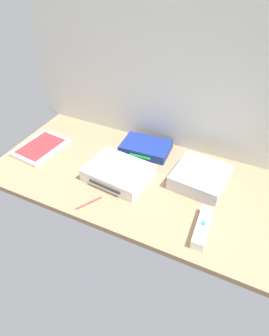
{
  "coord_description": "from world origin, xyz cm",
  "views": [
    {
      "loc": [
        34.48,
        -71.44,
        70.01
      ],
      "look_at": [
        0.0,
        0.0,
        4.0
      ],
      "focal_mm": 32.63,
      "sensor_mm": 36.0,
      "label": 1
    }
  ],
  "objects": [
    {
      "name": "ground_plane",
      "position": [
        0.0,
        0.0,
        -1.0
      ],
      "size": [
        100.0,
        48.0,
        2.0
      ],
      "primitive_type": "cube",
      "color": "#9E7F5B",
      "rests_on": "ground"
    },
    {
      "name": "back_wall",
      "position": [
        0.0,
        24.6,
        32.0
      ],
      "size": [
        110.0,
        1.2,
        64.0
      ],
      "primitive_type": "cube",
      "color": "silver",
      "rests_on": "ground"
    },
    {
      "name": "game_console",
      "position": [
        -4.87,
        -2.64,
        2.2
      ],
      "size": [
        22.41,
        17.98,
        4.4
      ],
      "rotation": [
        0.0,
        0.0,
        -0.09
      ],
      "color": "white",
      "rests_on": "ground_plane"
    },
    {
      "name": "mini_computer",
      "position": [
        21.16,
        6.91,
        2.64
      ],
      "size": [
        18.44,
        18.44,
        5.3
      ],
      "rotation": [
        0.0,
        0.0,
        -0.09
      ],
      "color": "silver",
      "rests_on": "ground_plane"
    },
    {
      "name": "game_case",
      "position": [
        -39.78,
        -1.05,
        0.76
      ],
      "size": [
        15.44,
        20.27,
        1.56
      ],
      "rotation": [
        0.0,
        0.0,
        -0.1
      ],
      "color": "white",
      "rests_on": "ground_plane"
    },
    {
      "name": "network_router",
      "position": [
        -2.65,
        15.4,
        1.7
      ],
      "size": [
        18.76,
        13.24,
        3.4
      ],
      "rotation": [
        0.0,
        0.0,
        0.07
      ],
      "color": "navy",
      "rests_on": "ground_plane"
    },
    {
      "name": "remote_wand",
      "position": [
        27.62,
        -12.51,
        1.51
      ],
      "size": [
        4.58,
        15.01,
        3.4
      ],
      "rotation": [
        0.0,
        0.0,
        0.07
      ],
      "color": "white",
      "rests_on": "ground_plane"
    },
    {
      "name": "stylus_pen",
      "position": [
        -7.47,
        -17.57,
        0.35
      ],
      "size": [
        5.05,
        8.18,
        0.7
      ],
      "primitive_type": "cylinder",
      "rotation": [
        0.0,
        1.57,
        1.06
      ],
      "color": "red",
      "rests_on": "ground_plane"
    }
  ]
}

